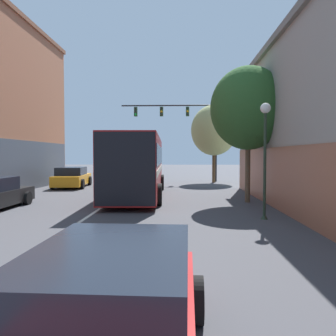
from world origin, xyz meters
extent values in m
cube|color=silver|center=(0.00, 16.81, 0.00)|extent=(0.14, 45.62, 0.01)
cube|color=#A86647|center=(7.55, 13.77, 1.30)|extent=(0.24, 20.22, 2.60)
cube|color=maroon|center=(1.04, 19.33, 1.73)|extent=(2.86, 10.87, 3.01)
cube|color=black|center=(1.04, 19.33, 2.27)|extent=(2.90, 10.66, 0.96)
cube|color=beige|center=(1.04, 19.33, 1.49)|extent=(2.89, 10.77, 0.30)
cube|color=black|center=(1.25, 13.96, 1.73)|extent=(2.38, 0.15, 2.89)
cylinder|color=black|center=(-0.33, 22.62, 0.50)|extent=(0.34, 1.01, 1.00)
cylinder|color=black|center=(2.16, 22.72, 0.50)|extent=(0.34, 1.01, 1.00)
cylinder|color=black|center=(-0.07, 15.94, 0.50)|extent=(0.34, 1.01, 1.00)
cylinder|color=black|center=(2.42, 16.04, 0.50)|extent=(0.34, 1.01, 1.00)
cube|color=black|center=(2.71, 4.68, 1.03)|extent=(1.62, 2.30, 0.60)
cylinder|color=black|center=(1.85, 5.78, 0.32)|extent=(0.23, 0.64, 0.63)
cylinder|color=black|center=(3.62, 5.74, 0.32)|extent=(0.23, 0.64, 0.63)
cube|color=orange|center=(-4.28, 24.26, 0.53)|extent=(2.35, 4.74, 0.68)
cube|color=black|center=(-4.26, 24.03, 1.15)|extent=(1.97, 2.54, 0.56)
cylinder|color=black|center=(-5.40, 25.57, 0.34)|extent=(0.29, 0.70, 0.68)
cylinder|color=black|center=(-3.46, 25.77, 0.34)|extent=(0.29, 0.70, 0.68)
cylinder|color=black|center=(-5.11, 22.74, 0.34)|extent=(0.29, 0.70, 0.68)
cylinder|color=black|center=(-3.17, 22.95, 0.34)|extent=(0.29, 0.70, 0.68)
cylinder|color=black|center=(-3.61, 16.04, 0.30)|extent=(0.22, 0.60, 0.60)
cylinder|color=black|center=(6.42, 29.62, 3.42)|extent=(0.18, 0.18, 6.83)
cylinder|color=black|center=(2.36, 29.62, 6.53)|extent=(8.12, 0.12, 0.12)
cube|color=#234723|center=(3.98, 29.62, 6.01)|extent=(0.28, 0.24, 0.80)
sphere|color=black|center=(3.98, 29.47, 6.26)|extent=(0.18, 0.18, 0.18)
sphere|color=orange|center=(3.98, 29.47, 6.01)|extent=(0.18, 0.18, 0.18)
sphere|color=black|center=(3.98, 29.47, 5.76)|extent=(0.18, 0.18, 0.18)
cube|color=#234723|center=(1.75, 29.62, 6.01)|extent=(0.28, 0.24, 0.80)
sphere|color=black|center=(1.75, 29.47, 6.26)|extent=(0.18, 0.18, 0.18)
sphere|color=orange|center=(1.75, 29.47, 6.01)|extent=(0.18, 0.18, 0.18)
sphere|color=black|center=(1.75, 29.47, 5.76)|extent=(0.18, 0.18, 0.18)
cube|color=#234723|center=(-0.48, 29.62, 6.01)|extent=(0.28, 0.24, 0.80)
sphere|color=black|center=(-0.48, 29.47, 6.26)|extent=(0.18, 0.18, 0.18)
sphere|color=black|center=(-0.48, 29.47, 6.01)|extent=(0.18, 0.18, 0.18)
sphere|color=green|center=(-0.48, 29.47, 5.76)|extent=(0.18, 0.18, 0.18)
cone|color=#233323|center=(6.38, 13.04, 0.10)|extent=(0.26, 0.26, 0.20)
cylinder|color=#233323|center=(6.38, 13.04, 1.89)|extent=(0.10, 0.10, 3.78)
sphere|color=white|center=(6.38, 13.04, 3.91)|extent=(0.37, 0.37, 0.37)
cylinder|color=brown|center=(6.63, 17.23, 1.49)|extent=(0.24, 0.24, 2.98)
ellipsoid|color=#2D5B28|center=(6.63, 17.23, 4.51)|extent=(3.61, 3.25, 3.97)
cylinder|color=#4C3823|center=(6.15, 28.60, 1.36)|extent=(0.27, 0.27, 2.72)
ellipsoid|color=#99A366|center=(6.15, 28.60, 4.33)|extent=(3.78, 3.40, 4.16)
camera|label=1|loc=(3.43, 1.40, 2.27)|focal=35.00mm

